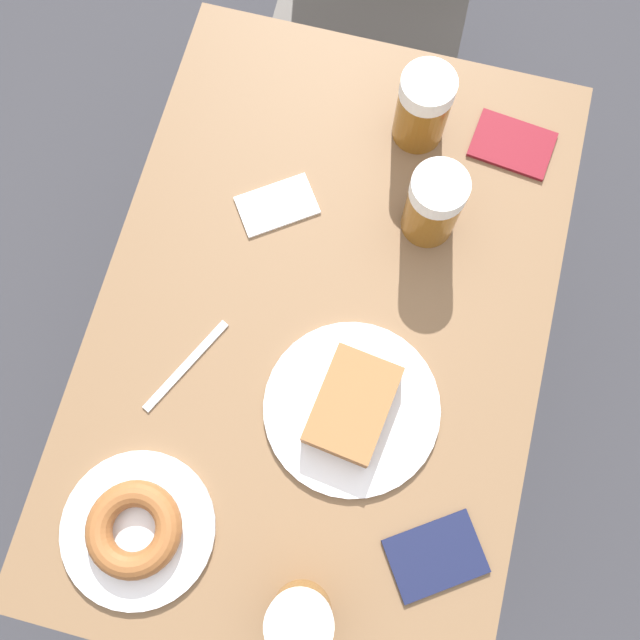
{
  "coord_description": "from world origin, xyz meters",
  "views": [
    {
      "loc": [
        0.07,
        -0.27,
        1.75
      ],
      "look_at": [
        0.0,
        0.0,
        0.74
      ],
      "focal_mm": 40.0,
      "sensor_mm": 36.0,
      "label": 1
    }
  ],
  "objects_px": {
    "beer_mug_left": "(434,205)",
    "passport_far_edge": "(436,556)",
    "beer_mug_right": "(423,108)",
    "napkin_folded": "(277,205)",
    "plate_with_cake": "(352,407)",
    "plate_with_donut": "(136,529)",
    "fork": "(186,366)",
    "beer_mug_center": "(300,619)",
    "passport_near_edge": "(512,144)"
  },
  "relations": [
    {
      "from": "fork",
      "to": "plate_with_cake",
      "type": "bearing_deg",
      "value": -0.2
    },
    {
      "from": "napkin_folded",
      "to": "passport_far_edge",
      "type": "xyz_separation_m",
      "value": [
        0.35,
        -0.45,
        0.0
      ]
    },
    {
      "from": "napkin_folded",
      "to": "plate_with_cake",
      "type": "bearing_deg",
      "value": -56.11
    },
    {
      "from": "plate_with_donut",
      "to": "fork",
      "type": "bearing_deg",
      "value": 91.09
    },
    {
      "from": "beer_mug_left",
      "to": "beer_mug_center",
      "type": "bearing_deg",
      "value": -94.35
    },
    {
      "from": "passport_near_edge",
      "to": "napkin_folded",
      "type": "bearing_deg",
      "value": -149.99
    },
    {
      "from": "beer_mug_center",
      "to": "beer_mug_right",
      "type": "distance_m",
      "value": 0.74
    },
    {
      "from": "plate_with_donut",
      "to": "fork",
      "type": "distance_m",
      "value": 0.24
    },
    {
      "from": "beer_mug_center",
      "to": "passport_far_edge",
      "type": "distance_m",
      "value": 0.21
    },
    {
      "from": "plate_with_cake",
      "to": "plate_with_donut",
      "type": "bearing_deg",
      "value": -136.21
    },
    {
      "from": "beer_mug_center",
      "to": "napkin_folded",
      "type": "xyz_separation_m",
      "value": [
        -0.19,
        0.56,
        -0.07
      ]
    },
    {
      "from": "beer_mug_left",
      "to": "beer_mug_right",
      "type": "xyz_separation_m",
      "value": [
        -0.05,
        0.15,
        0.0
      ]
    },
    {
      "from": "plate_with_donut",
      "to": "fork",
      "type": "height_order",
      "value": "plate_with_donut"
    },
    {
      "from": "napkin_folded",
      "to": "passport_far_edge",
      "type": "distance_m",
      "value": 0.57
    },
    {
      "from": "plate_with_donut",
      "to": "passport_far_edge",
      "type": "xyz_separation_m",
      "value": [
        0.4,
        0.07,
        -0.01
      ]
    },
    {
      "from": "plate_with_cake",
      "to": "plate_with_donut",
      "type": "distance_m",
      "value": 0.34
    },
    {
      "from": "beer_mug_right",
      "to": "passport_near_edge",
      "type": "height_order",
      "value": "beer_mug_right"
    },
    {
      "from": "plate_with_cake",
      "to": "beer_mug_left",
      "type": "xyz_separation_m",
      "value": [
        0.04,
        0.31,
        0.05
      ]
    },
    {
      "from": "beer_mug_right",
      "to": "passport_near_edge",
      "type": "relative_size",
      "value": 1.02
    },
    {
      "from": "beer_mug_left",
      "to": "napkin_folded",
      "type": "xyz_separation_m",
      "value": [
        -0.23,
        -0.03,
        -0.07
      ]
    },
    {
      "from": "passport_far_edge",
      "to": "beer_mug_center",
      "type": "bearing_deg",
      "value": -144.46
    },
    {
      "from": "beer_mug_left",
      "to": "napkin_folded",
      "type": "distance_m",
      "value": 0.24
    },
    {
      "from": "beer_mug_right",
      "to": "beer_mug_center",
      "type": "bearing_deg",
      "value": -89.71
    },
    {
      "from": "beer_mug_right",
      "to": "passport_far_edge",
      "type": "xyz_separation_m",
      "value": [
        0.16,
        -0.63,
        -0.07
      ]
    },
    {
      "from": "beer_mug_center",
      "to": "napkin_folded",
      "type": "distance_m",
      "value": 0.6
    },
    {
      "from": "passport_far_edge",
      "to": "beer_mug_right",
      "type": "bearing_deg",
      "value": 104.54
    },
    {
      "from": "beer_mug_left",
      "to": "passport_far_edge",
      "type": "distance_m",
      "value": 0.49
    },
    {
      "from": "beer_mug_right",
      "to": "fork",
      "type": "distance_m",
      "value": 0.52
    },
    {
      "from": "plate_with_cake",
      "to": "passport_far_edge",
      "type": "distance_m",
      "value": 0.23
    },
    {
      "from": "plate_with_cake",
      "to": "passport_near_edge",
      "type": "relative_size",
      "value": 1.87
    },
    {
      "from": "beer_mug_right",
      "to": "fork",
      "type": "relative_size",
      "value": 0.88
    },
    {
      "from": "beer_mug_center",
      "to": "fork",
      "type": "bearing_deg",
      "value": 131.45
    },
    {
      "from": "beer_mug_center",
      "to": "passport_far_edge",
      "type": "height_order",
      "value": "beer_mug_center"
    },
    {
      "from": "plate_with_cake",
      "to": "passport_near_edge",
      "type": "distance_m",
      "value": 0.5
    },
    {
      "from": "beer_mug_left",
      "to": "beer_mug_center",
      "type": "xyz_separation_m",
      "value": [
        -0.04,
        -0.59,
        0.0
      ]
    },
    {
      "from": "plate_with_cake",
      "to": "beer_mug_center",
      "type": "xyz_separation_m",
      "value": [
        -0.0,
        -0.28,
        0.05
      ]
    },
    {
      "from": "plate_with_cake",
      "to": "beer_mug_center",
      "type": "height_order",
      "value": "beer_mug_center"
    },
    {
      "from": "fork",
      "to": "passport_near_edge",
      "type": "height_order",
      "value": "passport_near_edge"
    },
    {
      "from": "passport_near_edge",
      "to": "plate_with_cake",
      "type": "bearing_deg",
      "value": -107.39
    },
    {
      "from": "beer_mug_left",
      "to": "passport_far_edge",
      "type": "relative_size",
      "value": 0.9
    },
    {
      "from": "plate_with_donut",
      "to": "beer_mug_center",
      "type": "distance_m",
      "value": 0.25
    },
    {
      "from": "beer_mug_right",
      "to": "napkin_folded",
      "type": "bearing_deg",
      "value": -135.55
    },
    {
      "from": "fork",
      "to": "napkin_folded",
      "type": "bearing_deg",
      "value": 77.46
    },
    {
      "from": "beer_mug_right",
      "to": "plate_with_cake",
      "type": "bearing_deg",
      "value": -89.5
    },
    {
      "from": "plate_with_cake",
      "to": "napkin_folded",
      "type": "bearing_deg",
      "value": 123.89
    },
    {
      "from": "napkin_folded",
      "to": "passport_near_edge",
      "type": "relative_size",
      "value": 1.02
    },
    {
      "from": "plate_with_donut",
      "to": "passport_near_edge",
      "type": "height_order",
      "value": "plate_with_donut"
    },
    {
      "from": "napkin_folded",
      "to": "fork",
      "type": "height_order",
      "value": "same"
    },
    {
      "from": "plate_with_donut",
      "to": "beer_mug_left",
      "type": "xyz_separation_m",
      "value": [
        0.29,
        0.54,
        0.05
      ]
    },
    {
      "from": "passport_near_edge",
      "to": "passport_far_edge",
      "type": "relative_size",
      "value": 0.88
    }
  ]
}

